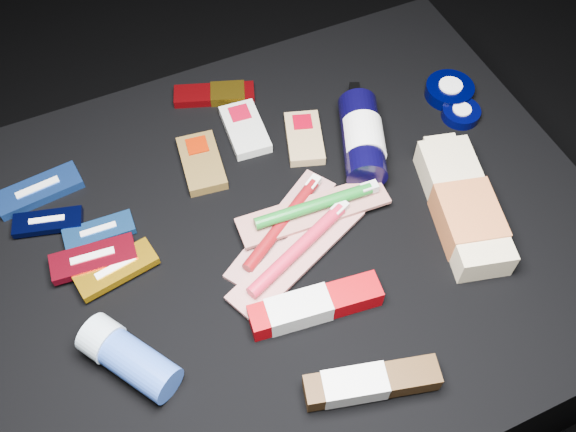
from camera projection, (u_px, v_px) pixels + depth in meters
name	position (u px, v px, depth m)	size (l,w,h in m)	color
ground	(283.00, 336.00, 1.31)	(3.00, 3.00, 0.00)	black
cloth_table	(283.00, 291.00, 1.14)	(0.98, 0.78, 0.40)	black
luna_bar_0	(39.00, 190.00, 1.01)	(0.14, 0.06, 0.02)	navy
luna_bar_1	(99.00, 231.00, 0.97)	(0.11, 0.04, 0.01)	#1B4C91
luna_bar_2	(48.00, 222.00, 0.97)	(0.11, 0.06, 0.01)	black
luna_bar_3	(116.00, 269.00, 0.92)	(0.12, 0.06, 0.02)	#CC8E0E
luna_bar_4	(94.00, 259.00, 0.93)	(0.13, 0.06, 0.02)	maroon
clif_bar_0	(201.00, 161.00, 1.04)	(0.08, 0.12, 0.02)	brown
clif_bar_1	(244.00, 127.00, 1.08)	(0.07, 0.12, 0.02)	beige
clif_bar_2	(304.00, 136.00, 1.07)	(0.09, 0.12, 0.02)	#A48556
power_bar	(219.00, 94.00, 1.13)	(0.15, 0.09, 0.02)	maroon
lotion_bottle	(362.00, 138.00, 1.04)	(0.12, 0.21, 0.07)	black
cream_tin_upper	(449.00, 90.00, 1.13)	(0.08, 0.08, 0.03)	black
cream_tin_lower	(461.00, 113.00, 1.10)	(0.07, 0.07, 0.02)	black
bodywash_bottle	(463.00, 208.00, 0.97)	(0.14, 0.25, 0.05)	beige
deodorant_stick	(128.00, 357.00, 0.84)	(0.12, 0.14, 0.06)	#2B4FAB
toothbrush_pack_0	(283.00, 225.00, 0.97)	(0.22, 0.17, 0.03)	#B3ACA6
toothbrush_pack_1	(299.00, 250.00, 0.94)	(0.25, 0.15, 0.03)	beige
toothbrush_pack_2	(316.00, 208.00, 0.97)	(0.24, 0.07, 0.03)	#AAA49F
toothpaste_carton_red	(309.00, 307.00, 0.89)	(0.19, 0.06, 0.04)	#8F0006
toothpaste_carton_green	(366.00, 383.00, 0.82)	(0.18, 0.08, 0.03)	#38210D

